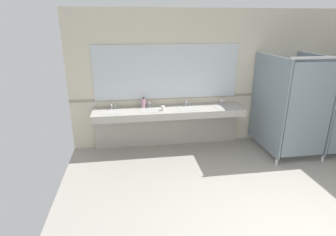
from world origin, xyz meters
name	(u,v)px	position (x,y,z in m)	size (l,w,h in m)	color
wall_back	(227,78)	(0.00, 3.22, 1.42)	(6.66, 0.12, 2.84)	beige
wall_back_tile_band	(227,95)	(0.00, 3.16, 1.05)	(6.66, 0.01, 0.06)	#9E937F
vanity_counter	(169,118)	(-1.32, 2.94, 0.66)	(3.09, 0.59, 1.01)	#B2ADA3
mirror_panel	(167,72)	(-1.32, 3.15, 1.60)	(2.99, 0.02, 1.11)	silver
bathroom_stalls	(317,103)	(1.55, 2.28, 1.06)	(1.97, 1.35, 2.02)	gray
soap_dispenser	(144,103)	(-1.83, 3.02, 0.99)	(0.07, 0.07, 0.22)	#D899B2
paper_cup	(163,108)	(-1.46, 2.76, 0.94)	(0.07, 0.07, 0.09)	white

